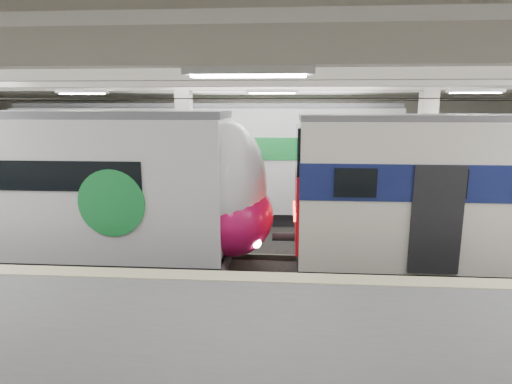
{
  "coord_description": "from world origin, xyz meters",
  "views": [
    {
      "loc": [
        0.49,
        -11.39,
        4.54
      ],
      "look_at": [
        -0.42,
        1.0,
        2.0
      ],
      "focal_mm": 30.0,
      "sensor_mm": 36.0,
      "label": 1
    }
  ],
  "objects": [
    {
      "name": "station_hall",
      "position": [
        0.0,
        -1.74,
        3.24
      ],
      "size": [
        36.0,
        24.0,
        5.75
      ],
      "color": "black",
      "rests_on": "ground"
    },
    {
      "name": "modern_emu",
      "position": [
        -6.07,
        -0.0,
        2.15
      ],
      "size": [
        13.53,
        2.8,
        4.38
      ],
      "color": "silver",
      "rests_on": "ground"
    },
    {
      "name": "far_train",
      "position": [
        -2.62,
        5.5,
        2.37
      ],
      "size": [
        14.51,
        3.23,
        4.6
      ],
      "rotation": [
        0.0,
        0.0,
        0.02
      ],
      "color": "silver",
      "rests_on": "ground"
    }
  ]
}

